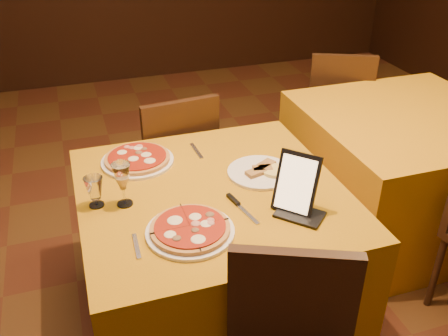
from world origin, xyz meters
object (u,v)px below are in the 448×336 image
object	(u,v)px
chair_main_far	(172,162)
tablet	(296,183)
wine_glass	(123,184)
pizza_near	(190,230)
pizza_far	(137,160)
chair_side_far	(335,109)
side_table	(400,173)
water_glass	(95,192)
main_table	(212,258)

from	to	relation	value
chair_main_far	tablet	distance (m)	1.15
wine_glass	pizza_near	bearing A→B (deg)	-52.81
chair_main_far	pizza_far	distance (m)	0.61
chair_side_far	tablet	xyz separation A→B (m)	(-1.01, -1.43, 0.41)
chair_side_far	side_table	bearing A→B (deg)	113.80
chair_main_far	wine_glass	bearing A→B (deg)	59.19
pizza_near	water_glass	distance (m)	0.43
chair_side_far	tablet	bearing A→B (deg)	78.44
side_table	chair_side_far	distance (m)	0.80
main_table	pizza_near	world-z (taller)	pizza_near
pizza_near	tablet	bearing A→B (deg)	3.13
wine_glass	side_table	bearing A→B (deg)	13.12
tablet	pizza_near	bearing A→B (deg)	-130.19
side_table	tablet	distance (m)	1.29
main_table	water_glass	world-z (taller)	water_glass
main_table	tablet	size ratio (longest dim) A/B	4.51
chair_main_far	chair_side_far	distance (m)	1.34
wine_glass	tablet	distance (m)	0.68
water_glass	tablet	distance (m)	0.79
side_table	pizza_far	xyz separation A→B (m)	(-1.54, -0.06, 0.39)
side_table	chair_side_far	xyz separation A→B (m)	(0.00, 0.80, 0.08)
wine_glass	pizza_far	bearing A→B (deg)	71.90
pizza_near	chair_side_far	bearing A→B (deg)	45.07
water_glass	tablet	world-z (taller)	tablet
pizza_far	side_table	bearing A→B (deg)	2.18
pizza_far	wine_glass	world-z (taller)	wine_glass
pizza_far	wine_glass	distance (m)	0.35
pizza_near	pizza_far	distance (m)	0.60
chair_main_far	chair_side_far	size ratio (longest dim) A/B	1.00
side_table	wine_glass	bearing A→B (deg)	-166.88
pizza_near	tablet	distance (m)	0.45
side_table	chair_main_far	xyz separation A→B (m)	(-1.29, 0.41, 0.08)
main_table	pizza_far	distance (m)	0.57
pizza_near	tablet	size ratio (longest dim) A/B	1.36
chair_side_far	water_glass	distance (m)	2.13
side_table	chair_side_far	world-z (taller)	chair_side_far
chair_main_far	main_table	bearing A→B (deg)	83.77
chair_side_far	wine_glass	distance (m)	2.07
chair_side_far	water_glass	bearing A→B (deg)	57.17
chair_main_far	wine_glass	distance (m)	0.95
chair_side_far	wine_glass	size ratio (longest dim) A/B	4.79
side_table	chair_main_far	bearing A→B (deg)	162.45
chair_side_far	pizza_near	xyz separation A→B (m)	(-1.45, -1.45, 0.31)
wine_glass	main_table	bearing A→B (deg)	-1.17
side_table	pizza_far	bearing A→B (deg)	-177.82
main_table	wine_glass	bearing A→B (deg)	178.83
side_table	chair_main_far	world-z (taller)	chair_main_far
side_table	pizza_near	world-z (taller)	pizza_near
main_table	water_glass	size ratio (longest dim) A/B	8.46
chair_main_far	pizza_far	bearing A→B (deg)	55.02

